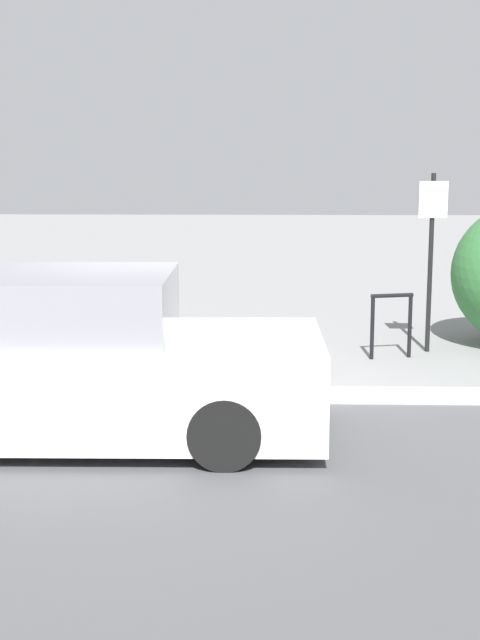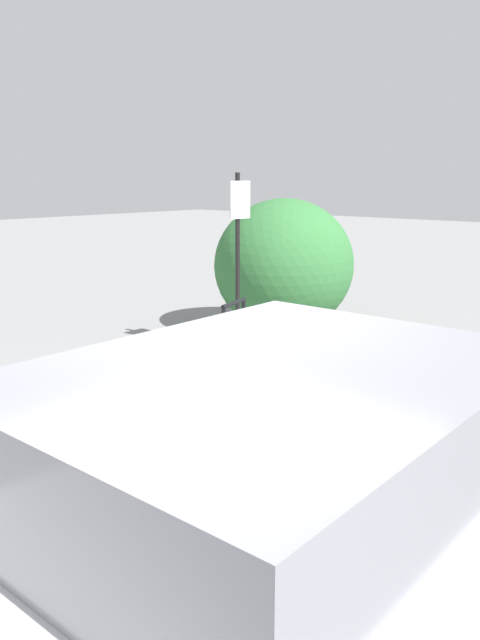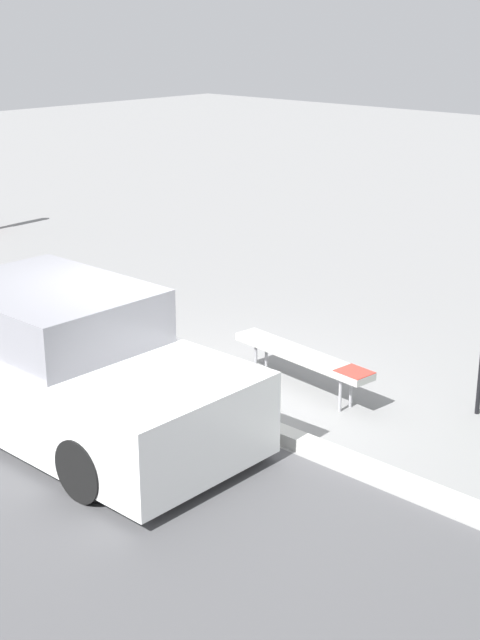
# 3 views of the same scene
# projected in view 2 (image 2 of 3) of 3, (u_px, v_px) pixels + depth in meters

# --- Properties ---
(ground_plane) EXTENTS (60.00, 60.00, 0.00)m
(ground_plane) POSITION_uv_depth(u_px,v_px,m) (209.00, 505.00, 4.35)
(ground_plane) COLOR gray
(curb) EXTENTS (60.00, 0.20, 0.13)m
(curb) POSITION_uv_depth(u_px,v_px,m) (209.00, 497.00, 4.34)
(curb) COLOR #B7B7B2
(curb) RESTS_ON ground_plane
(bench) EXTENTS (1.99, 0.51, 0.49)m
(bench) POSITION_uv_depth(u_px,v_px,m) (153.00, 394.00, 5.34)
(bench) COLOR #99999E
(bench) RESTS_ON ground_plane
(bike_rack) EXTENTS (0.55, 0.18, 0.83)m
(bike_rack) POSITION_uv_depth(u_px,v_px,m) (234.00, 328.00, 7.39)
(bike_rack) COLOR black
(bike_rack) RESTS_ON ground_plane
(sign_post) EXTENTS (0.36, 0.08, 2.30)m
(sign_post) POSITION_uv_depth(u_px,v_px,m) (238.00, 247.00, 7.84)
(sign_post) COLOR black
(sign_post) RESTS_ON ground_plane
(shrub_hedge) EXTENTS (2.11, 2.01, 1.95)m
(shrub_hedge) POSITION_uv_depth(u_px,v_px,m) (284.00, 265.00, 9.18)
(shrub_hedge) COLOR #337038
(shrub_hedge) RESTS_ON ground_plane
(parked_car_near) EXTENTS (4.45, 1.88, 1.50)m
(parked_car_near) POSITION_uv_depth(u_px,v_px,m) (291.00, 535.00, 2.78)
(parked_car_near) COLOR black
(parked_car_near) RESTS_ON ground_plane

